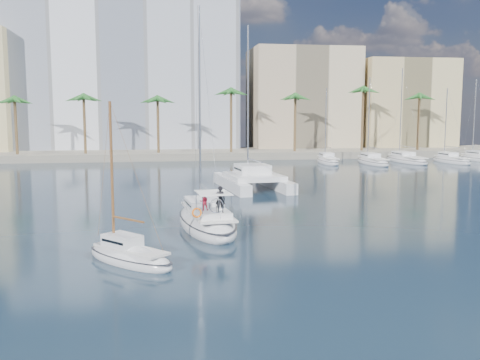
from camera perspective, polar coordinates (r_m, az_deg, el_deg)
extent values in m
plane|color=black|center=(34.14, 1.80, -6.16)|extent=(160.00, 160.00, 0.00)
cube|color=gray|center=(94.13, -5.02, 2.78)|extent=(120.00, 14.00, 1.20)
cube|color=silver|center=(105.98, -12.14, 10.39)|extent=(42.00, 16.00, 28.00)
cube|color=tan|center=(106.44, 6.62, 8.34)|extent=(20.00, 14.00, 20.00)
cube|color=tan|center=(111.56, 16.93, 7.51)|extent=(18.00, 12.00, 18.00)
cylinder|color=brown|center=(89.89, -4.88, 5.54)|extent=(0.44, 0.44, 10.50)
sphere|color=#225D22|center=(89.89, -4.92, 8.88)|extent=(3.60, 3.60, 3.60)
cylinder|color=brown|center=(98.25, 15.41, 5.45)|extent=(0.44, 0.44, 10.50)
sphere|color=#225D22|center=(98.24, 15.51, 8.51)|extent=(3.60, 3.60, 3.60)
ellipsoid|color=silver|center=(37.04, -3.59, -4.58)|extent=(4.46, 11.01, 2.23)
ellipsoid|color=black|center=(36.98, -3.59, -4.10)|extent=(4.50, 11.11, 0.18)
cube|color=silver|center=(36.68, -3.53, -3.35)|extent=(3.21, 8.24, 0.12)
cube|color=silver|center=(37.81, -3.90, -2.48)|extent=(2.63, 3.72, 0.60)
cube|color=black|center=(37.81, -3.90, -2.45)|extent=(2.61, 3.31, 0.14)
cylinder|color=#B7BABF|center=(38.49, -4.32, 7.75)|extent=(0.15, 0.15, 14.06)
cylinder|color=#B7BABF|center=(36.73, -3.65, -0.88)|extent=(0.54, 4.32, 0.11)
cube|color=silver|center=(34.65, -2.89, -3.58)|extent=(2.29, 2.87, 0.36)
cube|color=white|center=(34.32, -2.87, -1.36)|extent=(2.29, 2.87, 0.04)
torus|color=silver|center=(33.53, -2.54, -2.77)|extent=(0.96, 0.15, 0.96)
torus|color=orange|center=(32.95, -4.63, -3.50)|extent=(0.65, 0.26, 0.64)
imported|color=black|center=(33.83, -2.13, -2.06)|extent=(0.71, 0.56, 1.71)
imported|color=#A3192D|center=(34.67, -3.86, -2.32)|extent=(0.56, 0.44, 1.14)
ellipsoid|color=silver|center=(29.17, -11.67, -8.21)|extent=(5.59, 5.91, 1.46)
ellipsoid|color=black|center=(29.11, -11.68, -7.82)|extent=(5.65, 5.97, 0.18)
cube|color=silver|center=(28.94, -11.55, -7.20)|extent=(4.14, 4.38, 0.12)
cube|color=silver|center=(29.39, -12.45, -6.28)|extent=(2.33, 2.38, 0.60)
cube|color=black|center=(29.39, -12.46, -6.24)|extent=(2.18, 2.22, 0.14)
cylinder|color=brown|center=(29.35, -13.51, 0.67)|extent=(0.15, 0.15, 7.66)
cylinder|color=brown|center=(28.73, -11.85, -4.13)|extent=(1.76, 1.93, 0.11)
cube|color=silver|center=(55.31, -0.94, -0.39)|extent=(2.47, 11.59, 1.10)
cube|color=silver|center=(56.60, 3.54, -0.23)|extent=(2.47, 11.59, 1.10)
cube|color=silver|center=(55.27, 1.50, 0.38)|extent=(5.84, 6.88, 0.50)
cube|color=silver|center=(55.74, 1.33, 1.16)|extent=(3.54, 3.79, 1.00)
cube|color=black|center=(55.73, 1.33, 1.22)|extent=(3.50, 3.33, 0.18)
cylinder|color=#B7BABF|center=(57.10, 0.86, 8.54)|extent=(0.18, 0.18, 15.38)
ellipsoid|color=silver|center=(35.67, -4.67, -3.79)|extent=(0.20, 0.38, 0.18)
sphere|color=silver|center=(35.84, -4.69, -3.71)|extent=(0.10, 0.10, 0.10)
cube|color=gray|center=(35.64, -5.10, -3.76)|extent=(0.43, 0.16, 0.10)
cube|color=gray|center=(35.68, -4.24, -3.74)|extent=(0.43, 0.16, 0.10)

